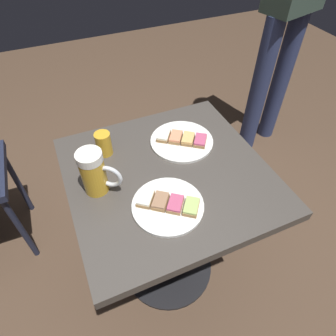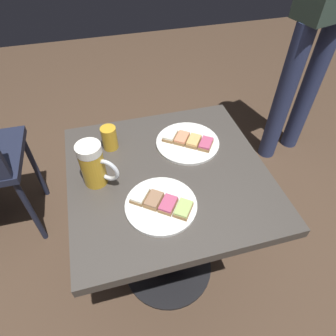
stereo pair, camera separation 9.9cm
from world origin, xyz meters
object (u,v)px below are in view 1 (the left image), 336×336
object	(u,v)px
plate_far	(168,205)
beer_glass_small	(104,144)
beer_mug	(95,173)
plate_near	(182,140)

from	to	relation	value
plate_far	beer_glass_small	distance (m)	0.33
plate_far	beer_mug	size ratio (longest dim) A/B	1.42
beer_glass_small	plate_far	bearing A→B (deg)	109.89
plate_far	beer_glass_small	xyz separation A→B (m)	(0.11, -0.31, 0.03)
plate_near	beer_mug	distance (m)	0.37
plate_near	beer_mug	bearing A→B (deg)	16.57
plate_near	plate_far	bearing A→B (deg)	56.74
plate_near	beer_glass_small	distance (m)	0.29
beer_glass_small	beer_mug	bearing A→B (deg)	67.89
beer_mug	beer_glass_small	distance (m)	0.17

